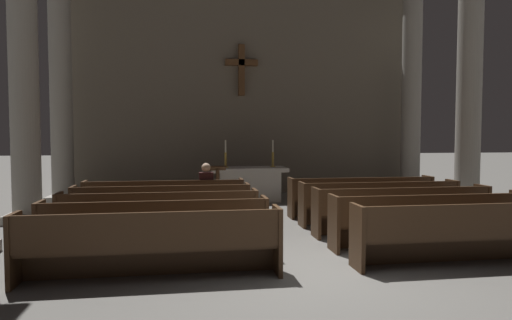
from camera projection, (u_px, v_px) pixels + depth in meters
name	position (u px, v px, depth m)	size (l,w,h in m)	color
ground_plane	(317.00, 271.00, 6.50)	(80.00, 80.00, 0.00)	#66635E
pew_left_row_1	(151.00, 245.00, 6.08)	(3.52, 0.50, 0.95)	#422B19
pew_left_row_2	(156.00, 229.00, 7.10)	(3.52, 0.50, 0.95)	#422B19
pew_left_row_3	(160.00, 217.00, 8.13)	(3.52, 0.50, 0.95)	#422B19
pew_left_row_4	(163.00, 208.00, 9.15)	(3.52, 0.50, 0.95)	#422B19
pew_left_row_5	(165.00, 201.00, 10.18)	(3.52, 0.50, 0.95)	#422B19
pew_right_row_1	(467.00, 233.00, 6.79)	(3.52, 0.50, 0.95)	#422B19
pew_right_row_2	(430.00, 220.00, 7.82)	(3.52, 0.50, 0.95)	#422B19
pew_right_row_3	(402.00, 211.00, 8.84)	(3.52, 0.50, 0.95)	#422B19
pew_right_row_4	(379.00, 203.00, 9.87)	(3.52, 0.50, 0.95)	#422B19
pew_right_row_5	(361.00, 196.00, 10.89)	(3.52, 0.50, 0.95)	#422B19
column_left_second	(24.00, 74.00, 9.96)	(0.92, 0.92, 6.75)	#9E998E
column_right_second	(469.00, 83.00, 11.61)	(0.92, 0.92, 6.75)	#9E998E
column_left_third	(61.00, 88.00, 12.94)	(0.92, 0.92, 6.75)	#9E998E
column_right_third	(411.00, 94.00, 14.59)	(0.92, 0.92, 6.75)	#9E998E
altar	(249.00, 183.00, 13.33)	(2.20, 0.90, 1.01)	#BCB7AD
candlestick_left	(226.00, 158.00, 13.18)	(0.16, 0.16, 0.80)	#B79338
candlestick_right	(273.00, 158.00, 13.39)	(0.16, 0.16, 0.80)	#B79338
apse_with_cross	(241.00, 82.00, 15.23)	(11.69, 0.45, 7.45)	#706656
lectern	(218.00, 188.00, 11.98)	(0.44, 0.36, 1.15)	#422B19
lone_worshipper	(206.00, 190.00, 10.35)	(0.32, 0.43, 1.32)	#26262B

